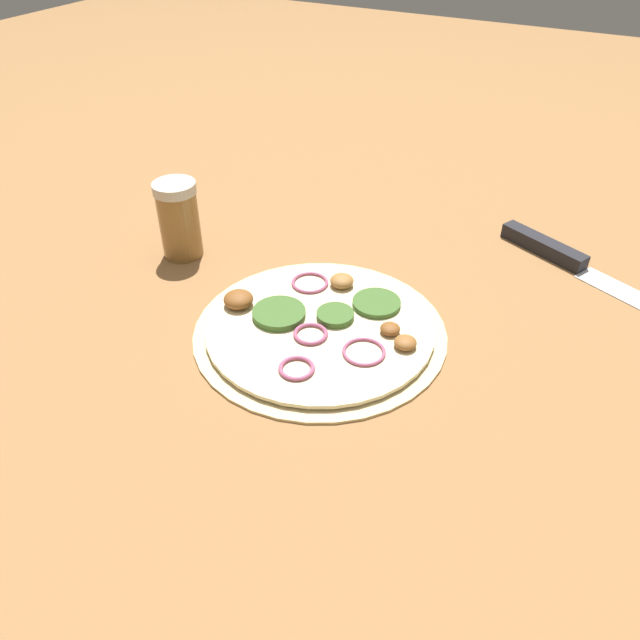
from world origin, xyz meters
name	(u,v)px	position (x,y,z in m)	size (l,w,h in m)	color
ground_plane	(320,332)	(0.00, 0.00, 0.00)	(3.00, 3.00, 0.00)	olive
pizza	(320,326)	(0.00, 0.00, 0.01)	(0.26, 0.26, 0.03)	beige
knife	(579,265)	(-0.21, -0.25, 0.01)	(0.31, 0.17, 0.02)	silver
spice_jar	(179,219)	(0.22, -0.06, 0.05)	(0.05, 0.05, 0.09)	olive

